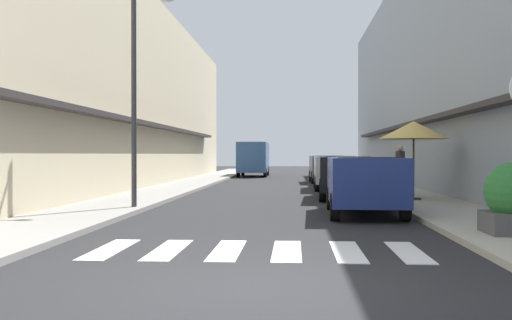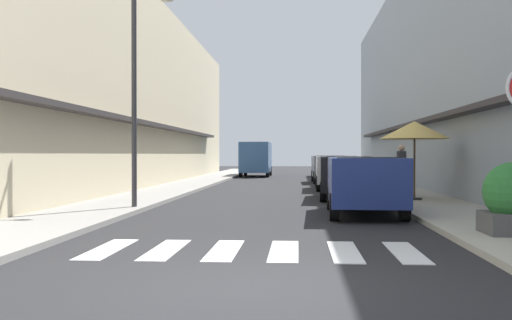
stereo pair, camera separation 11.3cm
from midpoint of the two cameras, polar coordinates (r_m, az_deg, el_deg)
The scene contains 14 objects.
ground_plane at distance 26.55m, azimuth 2.50°, elevation -2.79°, with size 106.41×106.41×0.00m, color #232326.
sidewalk_left at distance 27.05m, azimuth -7.29°, elevation -2.60°, with size 2.36×67.72×0.12m, color gray.
sidewalk_right at distance 26.83m, azimuth 12.37°, elevation -2.64°, with size 2.36×67.72×0.12m, color #ADA899.
building_row_left at distance 29.44m, azimuth -13.84°, elevation 6.14°, with size 5.50×45.53×8.85m.
building_row_right at distance 29.17m, azimuth 19.20°, elevation 7.82°, with size 5.50×45.53×10.51m.
crosswalk at distance 9.96m, azimuth 0.16°, elevation -8.32°, with size 5.20×2.20×0.01m.
parked_car_near at distance 15.84m, azimuth 10.13°, elevation -1.71°, with size 1.90×4.30×1.47m.
parked_car_mid at distance 21.50m, azimuth 8.48°, elevation -1.12°, with size 1.96×4.41×1.47m.
parked_car_far at distance 26.98m, azimuth 7.55°, elevation -0.78°, with size 1.86×4.36×1.47m.
parked_car_distant at distance 33.54m, azimuth 6.83°, elevation -0.53°, with size 1.87×4.00×1.47m.
delivery_van at distance 43.00m, azimuth 0.08°, elevation 0.36°, with size 2.02×5.40×2.37m.
street_lamp at distance 17.17m, azimuth -10.37°, elevation 7.64°, with size 1.19×0.28×5.87m.
cafe_umbrella at distance 20.03m, azimuth 14.50°, elevation 2.64°, with size 2.18×2.18×2.45m.
pedestrian_walking_near at distance 22.97m, azimuth 13.34°, elevation -0.69°, with size 0.34×0.34×1.76m.
Camera 2 is at (0.70, -7.14, 1.54)m, focal length 43.59 mm.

